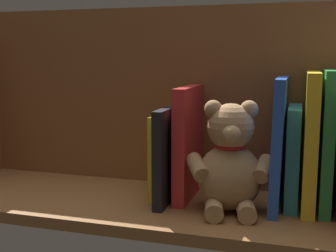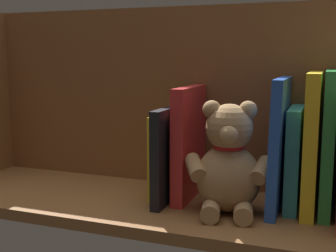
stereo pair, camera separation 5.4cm
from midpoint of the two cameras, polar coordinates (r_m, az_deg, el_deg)
The scene contains 10 objects.
ground_plane at distance 90.08cm, azimuth -1.75°, elevation -10.32°, with size 102.88×30.47×2.20cm, color brown.
shelf_back_panel at distance 97.83cm, azimuth 0.61°, elevation 3.72°, with size 102.88×1.50×39.38cm, color brown.
book_2 at distance 86.52cm, azimuth 18.15°, elevation -1.82°, with size 2.06×14.72×26.24cm, color green.
book_3 at distance 86.16cm, azimuth 16.26°, elevation -1.90°, with size 2.40×15.43×25.87cm, color yellow.
book_4 at distance 87.78cm, azimuth 14.20°, elevation -3.83°, with size 2.45×13.60×19.26cm, color teal.
book_5 at distance 85.63cm, azimuth 12.36°, elevation -2.18°, with size 1.88×17.16×24.80cm, color blue.
teddy_bear at distance 82.37cm, azimuth 6.16°, elevation -4.77°, with size 16.58×14.87×20.81cm.
book_6 at distance 89.48cm, azimuth 0.90°, elevation -2.17°, with size 2.49×15.94×22.74cm, color red.
book_7 at distance 89.18cm, azimuth -1.12°, elevation -3.49°, with size 1.91×19.14×18.83cm, color black.
book_8 at distance 92.26cm, azimuth -2.23°, elevation -3.63°, with size 2.10×14.62×17.06cm, color yellow.
Camera 1 is at (-24.52, 81.46, 28.67)cm, focal length 47.14 mm.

